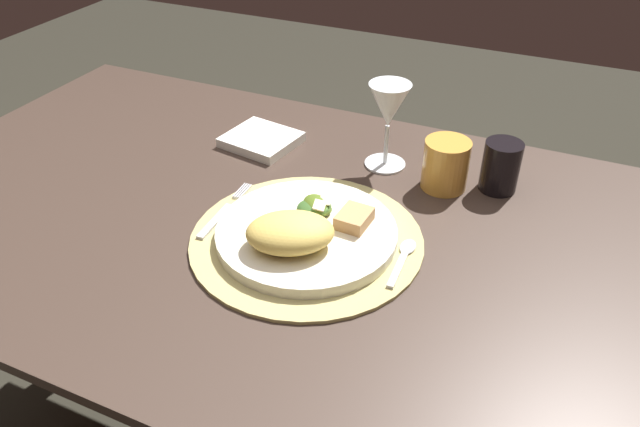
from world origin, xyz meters
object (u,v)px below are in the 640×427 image
(fork, at_px, (223,213))
(spoon, at_px, (405,254))
(dinner_plate, at_px, (307,233))
(dark_tumbler, at_px, (501,166))
(dining_table, at_px, (284,294))
(amber_tumbler, at_px, (446,165))
(wine_glass, at_px, (389,109))
(napkin, at_px, (261,140))

(fork, distance_m, spoon, 0.30)
(dinner_plate, height_order, dark_tumbler, dark_tumbler)
(dining_table, relative_size, amber_tumbler, 16.10)
(dining_table, xyz_separation_m, wine_glass, (0.10, 0.23, 0.28))
(spoon, distance_m, wine_glass, 0.29)
(dining_table, distance_m, wine_glass, 0.38)
(wine_glass, relative_size, amber_tumbler, 1.81)
(napkin, relative_size, amber_tumbler, 1.48)
(fork, xyz_separation_m, napkin, (-0.06, 0.24, 0.00))
(wine_glass, distance_m, dark_tumbler, 0.22)
(napkin, height_order, amber_tumbler, amber_tumbler)
(wine_glass, bearing_deg, fork, -124.71)
(fork, height_order, amber_tumbler, amber_tumbler)
(dining_table, bearing_deg, spoon, -4.99)
(dinner_plate, height_order, spoon, dinner_plate)
(dining_table, distance_m, amber_tumbler, 0.36)
(fork, xyz_separation_m, dark_tumbler, (0.39, 0.27, 0.04))
(wine_glass, bearing_deg, amber_tumbler, -13.85)
(dining_table, height_order, wine_glass, wine_glass)
(dinner_plate, distance_m, fork, 0.15)
(napkin, height_order, dark_tumbler, dark_tumbler)
(fork, height_order, dark_tumbler, dark_tumbler)
(dining_table, height_order, amber_tumbler, amber_tumbler)
(spoon, bearing_deg, amber_tumbler, 89.98)
(dinner_plate, relative_size, napkin, 2.13)
(napkin, bearing_deg, spoon, -31.69)
(amber_tumbler, xyz_separation_m, dark_tumbler, (0.09, 0.03, 0.00))
(fork, relative_size, amber_tumbler, 1.87)
(fork, relative_size, dark_tumbler, 1.84)
(dining_table, relative_size, fork, 8.62)
(napkin, bearing_deg, wine_glass, 5.41)
(napkin, distance_m, dark_tumbler, 0.45)
(fork, distance_m, amber_tumbler, 0.38)
(spoon, distance_m, dark_tumbler, 0.27)
(dinner_plate, xyz_separation_m, napkin, (-0.21, 0.25, -0.01))
(spoon, height_order, amber_tumbler, amber_tumbler)
(dining_table, distance_m, napkin, 0.31)
(napkin, bearing_deg, fork, -75.62)
(dining_table, height_order, dinner_plate, dinner_plate)
(fork, xyz_separation_m, amber_tumbler, (0.30, 0.24, 0.04))
(spoon, relative_size, wine_glass, 0.75)
(fork, distance_m, napkin, 0.25)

